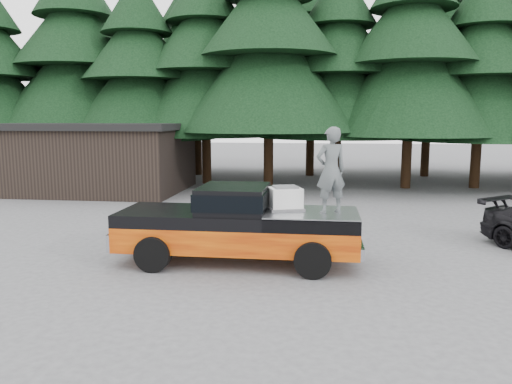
# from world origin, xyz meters

# --- Properties ---
(ground) EXTENTS (120.00, 120.00, 0.00)m
(ground) POSITION_xyz_m (0.00, 0.00, 0.00)
(ground) COLOR #4C4C4E
(ground) RESTS_ON ground
(pickup_truck) EXTENTS (6.00, 2.04, 1.33)m
(pickup_truck) POSITION_xyz_m (-0.27, 0.76, 0.67)
(pickup_truck) COLOR orange
(pickup_truck) RESTS_ON ground
(truck_cab) EXTENTS (1.66, 1.90, 0.59)m
(truck_cab) POSITION_xyz_m (-0.37, 0.76, 1.62)
(truck_cab) COLOR black
(truck_cab) RESTS_ON pickup_truck
(air_compressor) EXTENTS (0.92, 0.84, 0.52)m
(air_compressor) POSITION_xyz_m (0.87, 0.96, 1.59)
(air_compressor) COLOR white
(air_compressor) RESTS_ON pickup_truck
(man_on_bed) EXTENTS (0.87, 0.74, 2.03)m
(man_on_bed) POSITION_xyz_m (1.95, 0.68, 2.34)
(man_on_bed) COLOR #505657
(man_on_bed) RESTS_ON pickup_truck
(utility_building) EXTENTS (8.40, 6.40, 3.30)m
(utility_building) POSITION_xyz_m (-9.00, 12.00, 1.67)
(utility_building) COLOR black
(utility_building) RESTS_ON ground
(treeline) EXTENTS (60.15, 16.05, 17.50)m
(treeline) POSITION_xyz_m (0.42, 17.20, 7.72)
(treeline) COLOR black
(treeline) RESTS_ON ground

